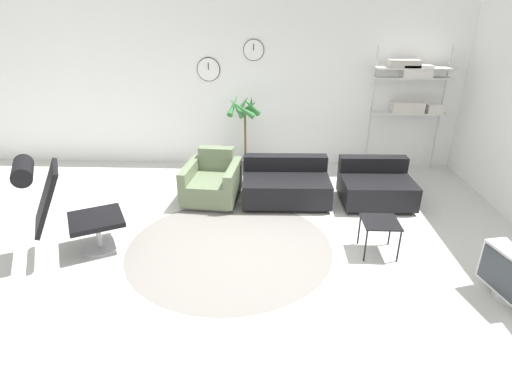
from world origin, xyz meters
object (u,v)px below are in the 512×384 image
(side_table, at_px, (380,225))
(shelf_unit, at_px, (412,88))
(couch_low, at_px, (286,186))
(couch_second, at_px, (376,187))
(armchair_red, at_px, (213,183))
(potted_plant, at_px, (245,138))
(lounge_chair, at_px, (60,200))

(side_table, height_order, shelf_unit, shelf_unit)
(couch_low, xyz_separation_m, couch_second, (1.31, -0.00, 0.00))
(armchair_red, xyz_separation_m, couch_low, (1.09, -0.01, -0.02))
(side_table, distance_m, potted_plant, 3.03)
(shelf_unit, bearing_deg, couch_low, -147.15)
(armchair_red, bearing_deg, potted_plant, -105.16)
(armchair_red, distance_m, couch_low, 1.09)
(couch_low, bearing_deg, couch_second, 178.50)
(armchair_red, relative_size, shelf_unit, 0.46)
(lounge_chair, distance_m, shelf_unit, 5.49)
(shelf_unit, bearing_deg, potted_plant, -175.33)
(shelf_unit, bearing_deg, couch_second, -119.49)
(armchair_red, relative_size, couch_second, 0.94)
(couch_second, height_order, shelf_unit, shelf_unit)
(armchair_red, xyz_separation_m, side_table, (2.12, -1.39, 0.11))
(lounge_chair, distance_m, potted_plant, 3.25)
(armchair_red, relative_size, couch_low, 0.76)
(side_table, bearing_deg, potted_plant, 124.57)
(couch_second, distance_m, potted_plant, 2.31)
(couch_low, xyz_separation_m, potted_plant, (-0.68, 1.11, 0.39))
(potted_plant, relative_size, shelf_unit, 0.65)
(couch_second, xyz_separation_m, shelf_unit, (0.76, 1.34, 1.21))
(armchair_red, bearing_deg, side_table, 151.93)
(lounge_chair, distance_m, side_table, 3.58)
(lounge_chair, height_order, armchair_red, lounge_chair)
(couch_second, xyz_separation_m, side_table, (-0.28, -1.37, 0.13))
(side_table, xyz_separation_m, shelf_unit, (1.03, 2.71, 1.08))
(couch_low, bearing_deg, armchair_red, -2.13)
(couch_second, relative_size, side_table, 2.47)
(side_table, relative_size, shelf_unit, 0.20)
(lounge_chair, relative_size, potted_plant, 0.87)
(couch_low, height_order, shelf_unit, shelf_unit)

